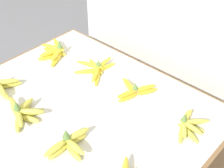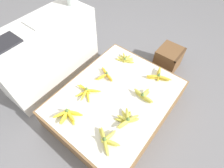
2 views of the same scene
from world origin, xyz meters
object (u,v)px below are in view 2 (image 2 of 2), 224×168
Objects in this scene: foam_tray_white at (40,20)px; banana_bunch_front_right at (158,76)px; wooden_crate at (168,59)px; banana_bunch_middle_left at (68,115)px; banana_bunch_middle_midleft at (87,91)px; banana_bunch_middle_midright at (105,75)px; banana_bunch_front_left at (107,140)px; banana_bunch_middle_right at (125,59)px; banana_bunch_front_midright at (144,95)px; banana_bunch_front_midleft at (127,119)px.

banana_bunch_front_right is at bearing -67.02° from foam_tray_white.
banana_bunch_middle_left reaches higher than wooden_crate.
banana_bunch_middle_midleft is at bearing 8.69° from banana_bunch_middle_left.
wooden_crate is at bearing -24.83° from banana_bunch_middle_midright.
banana_bunch_front_left is 0.86m from banana_bunch_front_right.
banana_bunch_middle_right is (-0.00, 0.42, -0.01)m from banana_bunch_front_right.
banana_bunch_front_left is 0.70m from banana_bunch_middle_midright.
banana_bunch_front_midright reaches higher than banana_bunch_front_right.
banana_bunch_front_midleft is at bearing -96.65° from foam_tray_white.
wooden_crate is 1.42× the size of banana_bunch_middle_right.
banana_bunch_front_midleft is 0.55m from banana_bunch_middle_midright.
banana_bunch_middle_left is (-0.60, 0.42, -0.00)m from banana_bunch_front_midright.
banana_bunch_front_left is at bearing -153.37° from banana_bunch_middle_right.
banana_bunch_middle_midright is (0.53, 0.46, -0.00)m from banana_bunch_front_left.
banana_bunch_front_midleft reaches higher than banana_bunch_middle_left.
banana_bunch_front_midright is 0.93× the size of banana_bunch_middle_midleft.
banana_bunch_front_right is (0.61, 0.02, 0.00)m from banana_bunch_front_midleft.
banana_bunch_middle_midleft is 0.93× the size of foam_tray_white.
banana_bunch_middle_right is (0.60, -0.03, 0.00)m from banana_bunch_middle_midleft.
banana_bunch_front_midleft is 0.61m from banana_bunch_front_right.
foam_tray_white is (-0.14, 0.67, 0.45)m from banana_bunch_middle_midright.
wooden_crate is at bearing 10.30° from banana_bunch_front_right.
banana_bunch_middle_midleft is (-0.30, 0.46, -0.01)m from banana_bunch_front_midright.
banana_bunch_middle_midright is at bearing -1.01° from banana_bunch_middle_midleft.
banana_bunch_front_left is 1.02× the size of banana_bunch_front_right.
banana_bunch_front_right is 0.91× the size of foam_tray_white.
banana_bunch_middle_left is (-0.90, 0.41, -0.00)m from banana_bunch_front_right.
wooden_crate is 1.14m from banana_bunch_middle_midleft.
banana_bunch_front_right is 0.56m from banana_bunch_middle_midright.
banana_bunch_middle_right is at bearing 55.07° from banana_bunch_front_midright.
banana_bunch_front_left reaches higher than banana_bunch_front_right.
foam_tray_white is at bearing 98.66° from banana_bunch_front_midright.
banana_bunch_middle_left is 0.30m from banana_bunch_middle_midleft.
banana_bunch_middle_left reaches higher than banana_bunch_front_right.
banana_bunch_front_left reaches higher than banana_bunch_middle_midright.
foam_tray_white is at bearing 78.96° from banana_bunch_middle_midleft.
foam_tray_white reaches higher than banana_bunch_middle_left.
banana_bunch_middle_right is (0.86, 0.43, -0.01)m from banana_bunch_front_left.
banana_bunch_front_right is at bearing -24.57° from banana_bunch_middle_left.
banana_bunch_middle_right is at bearing 36.48° from banana_bunch_front_midleft.
banana_bunch_front_midleft is 0.75m from banana_bunch_middle_right.
banana_bunch_middle_left is at bearing -121.00° from foam_tray_white.
banana_bunch_middle_left is at bearing 155.43° from banana_bunch_front_right.
banana_bunch_middle_right is 0.96m from foam_tray_white.
banana_bunch_middle_right is (0.61, 0.45, -0.01)m from banana_bunch_front_midleft.
banana_bunch_middle_midright reaches higher than wooden_crate.
banana_bunch_middle_midright reaches higher than banana_bunch_middle_midleft.
banana_bunch_middle_left is at bearing 95.59° from banana_bunch_front_left.
wooden_crate is at bearing 5.74° from banana_bunch_front_midleft.
banana_bunch_front_midleft is 0.52m from banana_bunch_middle_left.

